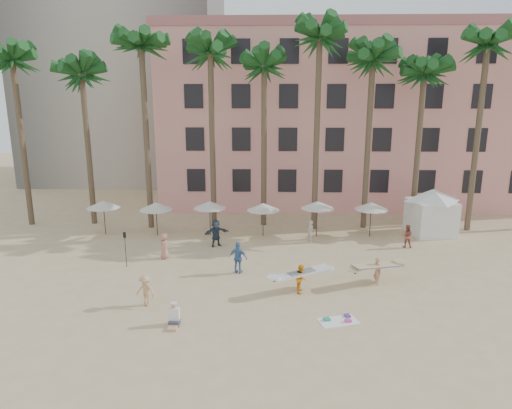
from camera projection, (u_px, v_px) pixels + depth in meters
The scene contains 11 objects.
ground at pixel (279, 313), 22.20m from camera, with size 120.00×120.00×0.00m, color #D1B789.
pink_hotel at pixel (346, 119), 45.34m from camera, with size 35.00×14.00×16.00m, color #E69B8C.
palm_row at pixel (285, 58), 33.68m from camera, with size 44.40×5.40×16.30m.
umbrella_row at pixel (236, 205), 33.88m from camera, with size 22.50×2.70×2.73m.
cabana at pixel (432, 208), 34.32m from camera, with size 5.11×5.11×3.50m.
beach_towel at pixel (339, 320), 21.48m from camera, with size 2.01×1.47×0.14m.
carrier_yellow at pixel (378, 269), 25.46m from camera, with size 3.13×2.04×1.57m.
carrier_white at pixel (301, 277), 24.45m from camera, with size 3.30×2.06×1.56m.
beachgoers at pixel (237, 247), 29.11m from camera, with size 17.09×11.20×1.92m.
paddle at pixel (125, 245), 27.88m from camera, with size 0.18×0.04×2.23m.
seated_man at pixel (174, 318), 20.97m from camera, with size 0.49×0.85×1.10m.
Camera 1 is at (-0.51, -20.33, 10.43)m, focal length 32.00 mm.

